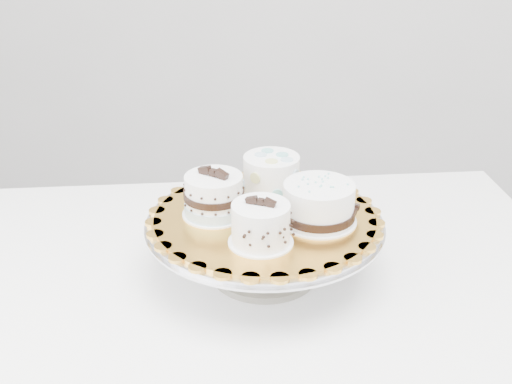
# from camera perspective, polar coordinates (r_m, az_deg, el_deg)

# --- Properties ---
(table) EXTENTS (1.31, 1.01, 0.75)m
(table) POSITION_cam_1_polar(r_m,az_deg,el_deg) (1.19, -0.25, -10.37)
(table) COLOR white
(table) RESTS_ON floor
(cake_stand) EXTENTS (0.41, 0.41, 0.11)m
(cake_stand) POSITION_cam_1_polar(r_m,az_deg,el_deg) (1.10, 0.77, -3.96)
(cake_stand) COLOR gray
(cake_stand) RESTS_ON table
(cake_board) EXTENTS (0.39, 0.39, 0.01)m
(cake_board) POSITION_cam_1_polar(r_m,az_deg,el_deg) (1.09, 0.78, -2.25)
(cake_board) COLOR gold
(cake_board) RESTS_ON cake_stand
(cake_swirl) EXTENTS (0.11, 0.11, 0.08)m
(cake_swirl) POSITION_cam_1_polar(r_m,az_deg,el_deg) (0.99, 0.43, -2.95)
(cake_swirl) COLOR white
(cake_swirl) RESTS_ON cake_board
(cake_banded) EXTENTS (0.13, 0.13, 0.09)m
(cake_banded) POSITION_cam_1_polar(r_m,az_deg,el_deg) (1.08, -3.75, -0.44)
(cake_banded) COLOR white
(cake_banded) RESTS_ON cake_board
(cake_dots) EXTENTS (0.12, 0.12, 0.07)m
(cake_dots) POSITION_cam_1_polar(r_m,az_deg,el_deg) (1.14, 1.38, 1.50)
(cake_dots) COLOR white
(cake_dots) RESTS_ON cake_board
(cake_ribbon) EXTENTS (0.14, 0.14, 0.07)m
(cake_ribbon) POSITION_cam_1_polar(r_m,az_deg,el_deg) (1.06, 5.65, -1.11)
(cake_ribbon) COLOR white
(cake_ribbon) RESTS_ON cake_board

